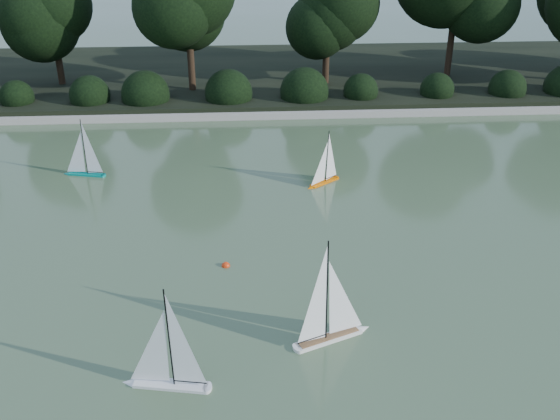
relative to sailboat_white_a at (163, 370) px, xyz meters
name	(u,v)px	position (x,y,z in m)	size (l,w,h in m)	color
ground	(357,314)	(2.62, 1.31, -0.24)	(80.00, 80.00, 0.00)	#3A4B2D
pond_coping	(300,114)	(2.62, 10.31, -0.15)	(40.00, 0.35, 0.18)	gray
far_bank	(289,75)	(2.62, 14.31, -0.09)	(40.00, 8.00, 0.30)	black
tree_line	(336,3)	(3.85, 12.74, 2.40)	(26.31, 3.93, 4.39)	black
shrub_hedge	(297,92)	(2.62, 11.21, 0.21)	(29.10, 1.10, 1.10)	black
sailboat_white_a	(163,370)	(0.00, 0.00, 0.00)	(1.14, 0.38, 1.55)	silver
sailboat_white_b	(335,323)	(2.22, 0.79, 0.01)	(1.15, 0.61, 1.63)	white
sailboat_orange	(322,175)	(2.68, 5.88, -0.05)	(0.77, 0.64, 1.22)	#FB6A00
sailboat_teal	(82,166)	(-2.42, 6.67, -0.03)	(0.98, 0.36, 1.33)	#037E6F
race_buoy	(226,266)	(0.71, 2.74, -0.24)	(0.14, 0.14, 0.14)	red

